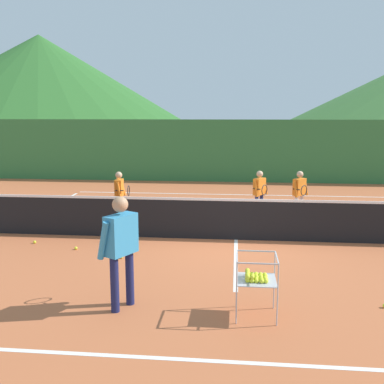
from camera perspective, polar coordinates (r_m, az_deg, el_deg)
name	(u,v)px	position (r m, az deg, el deg)	size (l,w,h in m)	color
ground_plane	(236,240)	(10.46, 5.67, -6.11)	(120.00, 120.00, 0.00)	#BC6038
line_baseline_near	(235,362)	(5.64, 5.56, -20.91)	(11.71, 0.08, 0.01)	white
line_baseline_far	(236,195)	(16.17, 5.71, -0.33)	(11.71, 0.08, 0.01)	white
line_service_center	(236,240)	(10.46, 5.67, -6.09)	(0.08, 6.21, 0.01)	white
tennis_net	(236,219)	(10.33, 5.72, -3.45)	(12.18, 0.08, 1.05)	#333338
instructor	(121,242)	(6.68, -9.10, -6.35)	(0.55, 0.85, 1.72)	#191E4C
student_0	(120,191)	(12.27, -9.27, 0.10)	(0.44, 0.63, 1.35)	navy
student_1	(260,190)	(12.53, 8.67, 0.29)	(0.45, 0.72, 1.34)	navy
student_2	(300,190)	(12.65, 13.63, 0.23)	(0.49, 0.70, 1.34)	silver
ball_cart	(255,277)	(6.53, 8.13, -10.79)	(0.58, 0.58, 0.90)	#B7B7BC
tennis_ball_1	(35,242)	(10.71, -19.54, -6.07)	(0.07, 0.07, 0.07)	yellow
tennis_ball_3	(76,248)	(9.98, -14.67, -6.98)	(0.07, 0.07, 0.07)	yellow
tennis_ball_4	(256,280)	(8.00, 8.20, -11.06)	(0.07, 0.07, 0.07)	yellow
tennis_ball_7	(122,257)	(9.21, -9.03, -8.22)	(0.07, 0.07, 0.07)	yellow
windscreen_fence	(237,151)	(19.03, 5.79, 5.25)	(25.76, 0.08, 2.65)	#33753D
hill_0	(43,90)	(94.17, -18.55, 12.29)	(50.79, 50.79, 14.85)	#2D6628
hill_1	(41,83)	(90.02, -18.82, 13.16)	(58.54, 58.54, 17.23)	#2D6628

